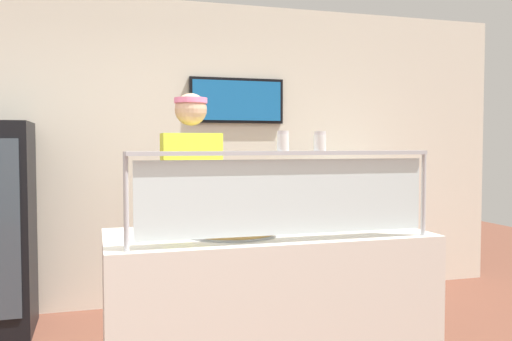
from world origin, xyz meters
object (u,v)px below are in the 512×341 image
parmesan_shaker (283,142)px  pizza_tray (231,231)px  pizza_server (236,227)px  pepper_flake_shaker (320,142)px  worker_figure (192,209)px  pizza_box_stack (358,187)px

parmesan_shaker → pizza_tray: bearing=119.7°
pizza_server → pepper_flake_shaker: pepper_flake_shaker is taller
pizza_server → parmesan_shaker: parmesan_shaker is taller
pizza_server → worker_figure: (-0.11, 0.75, 0.02)m
pepper_flake_shaker → worker_figure: size_ratio=0.05×
pizza_server → pepper_flake_shaker: 0.64m
pizza_tray → pepper_flake_shaker: size_ratio=5.28×
pizza_tray → pizza_server: (0.02, -0.02, 0.02)m
worker_figure → pizza_tray: bearing=-83.4°
pizza_tray → pepper_flake_shaker: bearing=-40.1°
pizza_tray → worker_figure: (-0.08, 0.73, 0.04)m
worker_figure → pizza_box_stack: (1.65, 0.87, 0.04)m
pepper_flake_shaker → pizza_box_stack: (1.20, 1.91, -0.39)m
pizza_tray → pizza_server: size_ratio=1.81×
parmesan_shaker → pepper_flake_shaker: (0.19, 0.00, -0.00)m
parmesan_shaker → pepper_flake_shaker: bearing=0.0°
pepper_flake_shaker → worker_figure: worker_figure is taller
pizza_box_stack → worker_figure: bearing=-152.2°
pizza_server → pizza_tray: bearing=126.5°
pizza_tray → worker_figure: bearing=96.6°
pizza_server → pizza_box_stack: size_ratio=0.63×
pizza_server → pizza_box_stack: pizza_box_stack is taller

